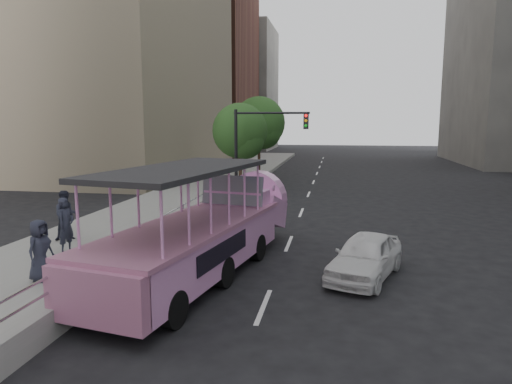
# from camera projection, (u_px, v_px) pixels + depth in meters

# --- Properties ---
(ground) EXTENTS (160.00, 160.00, 0.00)m
(ground) POSITION_uv_depth(u_px,v_px,m) (241.00, 277.00, 13.36)
(ground) COLOR black
(sidewalk) EXTENTS (5.50, 80.00, 0.30)m
(sidewalk) POSITION_uv_depth(u_px,v_px,m) (173.00, 205.00, 24.06)
(sidewalk) COLOR gray
(sidewalk) RESTS_ON ground
(kerb_wall) EXTENTS (0.24, 30.00, 0.36)m
(kerb_wall) POSITION_uv_depth(u_px,v_px,m) (164.00, 239.00, 15.77)
(kerb_wall) COLOR gray
(kerb_wall) RESTS_ON sidewalk
(guardrail) EXTENTS (0.07, 22.00, 0.71)m
(guardrail) POSITION_uv_depth(u_px,v_px,m) (164.00, 221.00, 15.67)
(guardrail) COLOR silver
(guardrail) RESTS_ON kerb_wall
(duck_boat) EXTENTS (4.11, 10.20, 3.30)m
(duck_boat) POSITION_uv_depth(u_px,v_px,m) (207.00, 231.00, 13.79)
(duck_boat) COLOR black
(duck_boat) RESTS_ON ground
(car) EXTENTS (2.68, 4.05, 1.28)m
(car) POSITION_uv_depth(u_px,v_px,m) (365.00, 256.00, 13.28)
(car) COLOR white
(car) RESTS_ON ground
(pedestrian_near) EXTENTS (0.51, 0.71, 1.81)m
(pedestrian_near) POSITION_uv_depth(u_px,v_px,m) (66.00, 225.00, 14.69)
(pedestrian_near) COLOR #262938
(pedestrian_near) RESTS_ON sidewalk
(pedestrian_mid) EXTENTS (1.10, 1.07, 1.79)m
(pedestrian_mid) POSITION_uv_depth(u_px,v_px,m) (66.00, 215.00, 16.34)
(pedestrian_mid) COLOR #262938
(pedestrian_mid) RESTS_ON sidewalk
(pedestrian_far) EXTENTS (0.64, 0.88, 1.66)m
(pedestrian_far) POSITION_uv_depth(u_px,v_px,m) (40.00, 250.00, 12.13)
(pedestrian_far) COLOR #262938
(pedestrian_far) RESTS_ON sidewalk
(parking_sign) EXTENTS (0.09, 0.63, 2.78)m
(parking_sign) POSITION_uv_depth(u_px,v_px,m) (213.00, 183.00, 20.69)
(parking_sign) COLOR black
(parking_sign) RESTS_ON ground
(traffic_signal) EXTENTS (4.20, 0.32, 5.20)m
(traffic_signal) POSITION_uv_depth(u_px,v_px,m) (257.00, 140.00, 25.29)
(traffic_signal) COLOR black
(traffic_signal) RESTS_ON ground
(street_tree_near) EXTENTS (3.52, 3.52, 5.72)m
(street_tree_near) POSITION_uv_depth(u_px,v_px,m) (241.00, 133.00, 28.86)
(street_tree_near) COLOR #3D281C
(street_tree_near) RESTS_ON ground
(street_tree_far) EXTENTS (3.97, 3.97, 6.45)m
(street_tree_far) POSITION_uv_depth(u_px,v_px,m) (260.00, 125.00, 34.59)
(street_tree_far) COLOR #3D281C
(street_tree_far) RESTS_ON ground
(midrise_brick) EXTENTS (18.00, 16.00, 26.00)m
(midrise_brick) POSITION_uv_depth(u_px,v_px,m) (183.00, 58.00, 61.22)
(midrise_brick) COLOR brown
(midrise_brick) RESTS_ON ground
(midrise_stone_b) EXTENTS (16.00, 14.00, 20.00)m
(midrise_stone_b) POSITION_uv_depth(u_px,v_px,m) (226.00, 89.00, 76.90)
(midrise_stone_b) COLOR gray
(midrise_stone_b) RESTS_ON ground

